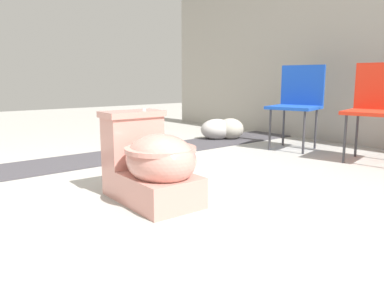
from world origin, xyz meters
The scene contains 7 objects.
ground_plane centered at (0.00, 0.00, 0.00)m, with size 14.00×14.00×0.00m, color #A8A59E.
gravel_strip centered at (-1.10, 0.50, 0.01)m, with size 0.56×8.00×0.01m, color #423F44.
toilet centered at (0.17, 0.08, 0.22)m, with size 0.64×0.40×0.52m.
folding_chair_left centered at (-0.32, 2.16, 0.51)m, with size 0.54×0.54×0.83m.
folding_chair_middle centered at (0.46, 2.18, 0.51)m, with size 0.52×0.52×0.83m.
boulder_near centered at (-1.23, 1.90, 0.12)m, with size 0.38×0.31×0.24m, color #B7B2AD.
boulder_far centered at (-1.14, 2.04, 0.12)m, with size 0.32×0.30×0.25m, color #ADA899.
Camera 1 is at (1.91, -1.06, 0.69)m, focal length 35.00 mm.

